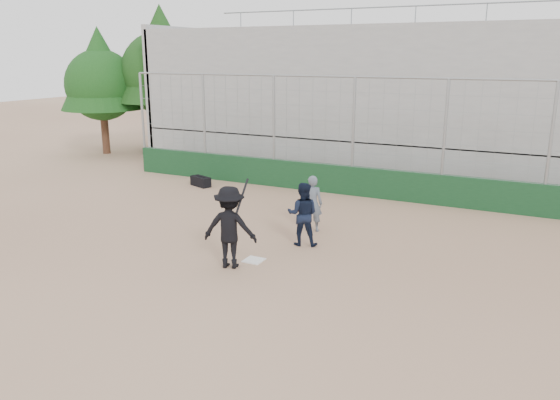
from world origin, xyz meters
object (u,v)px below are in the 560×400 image
at_px(batter_at_plate, 230,227).
at_px(catcher_crouched, 302,224).
at_px(umpire, 312,206).
at_px(equipment_bag, 201,181).

height_order(batter_at_plate, catcher_crouched, batter_at_plate).
height_order(batter_at_plate, umpire, batter_at_plate).
height_order(batter_at_plate, equipment_bag, batter_at_plate).
distance_m(batter_at_plate, equipment_bag, 8.15).
xyz_separation_m(umpire, equipment_bag, (-5.75, 3.05, -0.52)).
relative_size(batter_at_plate, equipment_bag, 2.21).
height_order(catcher_crouched, equipment_bag, catcher_crouched).
height_order(umpire, equipment_bag, umpire).
bearing_deg(catcher_crouched, equipment_bag, 144.63).
relative_size(catcher_crouched, umpire, 0.79).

